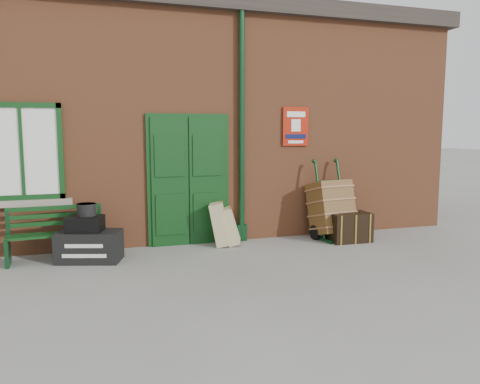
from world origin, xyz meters
name	(u,v)px	position (x,y,z in m)	size (l,w,h in m)	color
ground	(229,265)	(0.00, 0.00, 0.00)	(80.00, 80.00, 0.00)	gray
station_building	(183,122)	(0.00, 3.49, 2.16)	(10.30, 4.30, 4.36)	brown
bench	(55,232)	(-2.45, 1.07, 0.43)	(1.40, 0.51, 0.85)	#0E3512
houdini_trunk	(89,246)	(-1.96, 0.84, 0.23)	(0.93, 0.51, 0.46)	black
strongbox	(85,224)	(-2.01, 0.84, 0.58)	(0.51, 0.37, 0.23)	black
hatbox	(87,210)	(-1.98, 0.87, 0.79)	(0.28, 0.28, 0.19)	black
suitcase_back	(220,223)	(0.19, 1.25, 0.38)	(0.21, 0.52, 0.73)	tan
suitcase_front	(230,226)	(0.37, 1.23, 0.33)	(0.19, 0.47, 0.63)	tan
porter_trolley	(331,209)	(2.28, 1.10, 0.55)	(0.78, 0.83, 1.43)	black
dark_trunk	(349,227)	(2.47, 0.80, 0.26)	(0.72, 0.47, 0.52)	black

